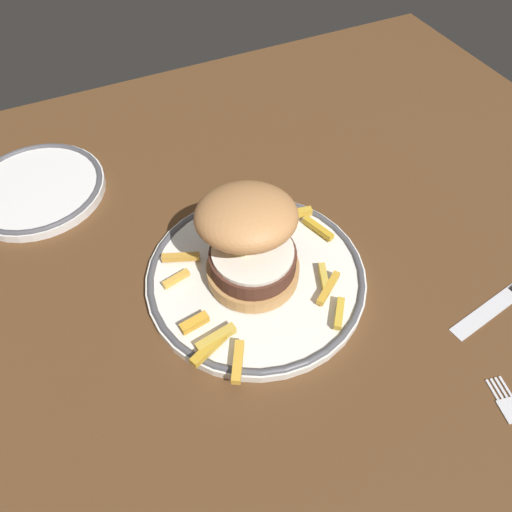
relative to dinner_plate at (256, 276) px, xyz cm
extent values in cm
cube|color=#54351C|center=(-4.31, -4.25, -2.84)|extent=(126.73, 106.23, 4.00)
cylinder|color=white|center=(0.00, 0.00, -0.24)|extent=(25.86, 25.86, 1.20)
torus|color=#4C4C51|center=(0.00, 0.00, 0.36)|extent=(25.46, 25.46, 0.80)
cylinder|color=tan|center=(-0.49, -0.21, 1.66)|extent=(10.61, 10.61, 1.80)
cylinder|color=#4B291E|center=(-0.49, -0.21, 3.69)|extent=(9.75, 9.75, 2.25)
cylinder|color=white|center=(-0.49, -0.21, 5.06)|extent=(9.10, 9.10, 0.50)
ellipsoid|color=yellow|center=(-1.23, 0.57, 5.73)|extent=(2.60, 2.60, 1.40)
ellipsoid|color=tan|center=(-0.63, 1.04, 9.59)|extent=(14.06, 14.43, 6.47)
cube|color=gold|center=(-8.94, -3.66, 1.26)|extent=(3.28, 1.46, 0.99)
cube|color=gold|center=(-8.67, -7.12, 1.23)|extent=(4.54, 2.65, 0.93)
cube|color=gold|center=(9.78, 2.57, 1.16)|extent=(2.18, 4.52, 0.79)
cube|color=gold|center=(-7.30, 5.50, 1.16)|extent=(4.42, 2.37, 0.79)
cube|color=gold|center=(8.26, 6.02, 1.21)|extent=(4.64, 1.75, 0.89)
cube|color=gold|center=(5.70, -9.13, 1.16)|extent=(2.91, 3.48, 0.79)
cube|color=gold|center=(6.62, -4.70, 1.14)|extent=(2.04, 3.73, 0.76)
cube|color=gold|center=(6.33, -5.76, 1.15)|extent=(4.30, 3.33, 0.77)
cube|color=gold|center=(-8.82, 2.76, 1.11)|extent=(3.40, 1.42, 0.70)
cube|color=gold|center=(-7.54, -6.28, 1.24)|extent=(4.64, 1.67, 0.94)
cube|color=gold|center=(-6.55, -9.71, 1.23)|extent=(2.98, 4.35, 0.93)
cylinder|color=white|center=(-21.17, 26.37, -0.24)|extent=(18.47, 18.47, 1.20)
torus|color=#4C4C51|center=(-21.17, 26.37, 0.36)|extent=(18.07, 18.07, 0.80)
cube|color=silver|center=(16.18, -24.90, -0.66)|extent=(2.61, 2.77, 0.32)
cube|color=silver|center=(15.86, -22.60, -0.66)|extent=(0.70, 2.41, 0.28)
cube|color=silver|center=(16.35, -22.70, -0.66)|extent=(0.70, 2.41, 0.28)
cube|color=silver|center=(16.84, -22.79, -0.66)|extent=(0.70, 2.41, 0.28)
cube|color=silver|center=(17.33, -22.88, -0.66)|extent=(0.70, 2.41, 0.28)
cube|color=silver|center=(21.99, -15.15, -0.64)|extent=(11.15, 3.55, 0.24)
camera|label=1|loc=(-13.56, -29.05, 44.41)|focal=32.54mm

